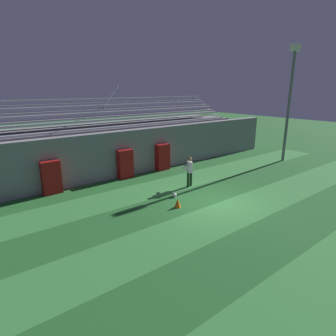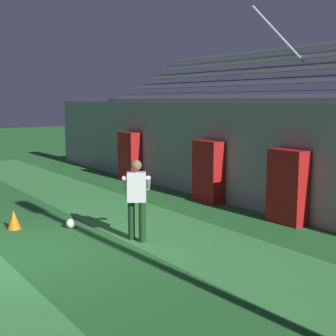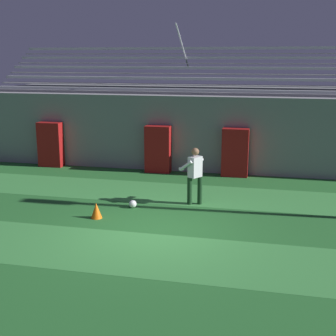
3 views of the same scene
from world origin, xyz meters
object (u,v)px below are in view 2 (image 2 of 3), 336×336
padding_pillar_gate_left (208,172)px  padding_pillar_far_left (130,156)px  padding_pillar_gate_right (288,187)px  soccer_ball (71,223)px  goalkeeper (137,195)px  traffic_cone (14,220)px

padding_pillar_gate_left → padding_pillar_far_left: size_ratio=1.00×
padding_pillar_gate_right → soccer_ball: bearing=-120.3°
padding_pillar_gate_right → padding_pillar_gate_left: bearing=180.0°
padding_pillar_far_left → goalkeeper: 7.23m
soccer_ball → traffic_cone: 1.27m
padding_pillar_far_left → soccer_ball: 6.37m
padding_pillar_gate_left → soccer_ball: padding_pillar_gate_left is taller
padding_pillar_gate_left → padding_pillar_far_left: same height
padding_pillar_gate_left → padding_pillar_far_left: (-4.31, 0.00, 0.00)m
padding_pillar_far_left → soccer_ball: (4.64, -4.29, -0.75)m
padding_pillar_far_left → traffic_cone: padding_pillar_far_left is taller
goalkeeper → soccer_ball: goalkeeper is taller
traffic_cone → goalkeeper: bearing=37.4°
padding_pillar_far_left → goalkeeper: padding_pillar_far_left is taller
padding_pillar_gate_left → padding_pillar_gate_right: 2.83m
padding_pillar_gate_right → padding_pillar_far_left: 7.15m
padding_pillar_far_left → goalkeeper: (6.28, -3.57, 0.09)m
padding_pillar_far_left → traffic_cone: (3.95, -5.35, -0.65)m
padding_pillar_gate_right → soccer_ball: (-2.51, -4.29, -0.75)m
padding_pillar_gate_right → goalkeeper: 3.67m
soccer_ball → traffic_cone: size_ratio=0.52×
goalkeeper → soccer_ball: 1.99m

